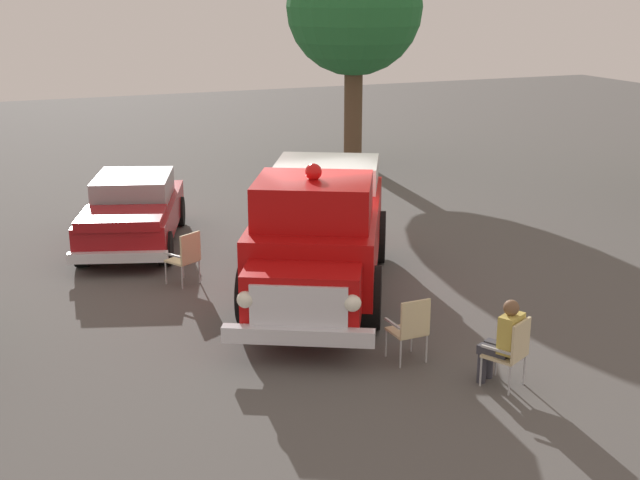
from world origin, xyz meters
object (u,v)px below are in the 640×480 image
Objects in this scene: oak_tree_right at (354,8)px; lawn_chair_by_car at (411,326)px; lawn_chair_spare at (186,255)px; spectator_standing at (354,196)px; classic_hot_rod at (133,211)px; vintage_fire_truck at (319,230)px; lawn_chair_near_truck at (512,349)px; spectator_seated at (504,339)px.

lawn_chair_by_car is at bearing 158.94° from oak_tree_right.
spectator_standing is at bearing -68.73° from lawn_chair_spare.
lawn_chair_by_car is 0.61× the size of spectator_standing.
classic_hot_rod is 2.99m from lawn_chair_spare.
oak_tree_right is at bearing -21.06° from lawn_chair_by_car.
vintage_fire_truck is 1.33× the size of classic_hot_rod.
lawn_chair_near_truck is 0.61× the size of spectator_standing.
spectator_standing is at bearing -7.75° from lawn_chair_near_truck.
lawn_chair_by_car is at bearing -154.21° from lawn_chair_spare.
classic_hot_rod is 9.54m from lawn_chair_near_truck.
lawn_chair_by_car is at bearing 35.58° from lawn_chair_near_truck.
vintage_fire_truck is 6.15× the size of lawn_chair_near_truck.
lawn_chair_near_truck is 16.29m from oak_tree_right.
vintage_fire_truck is 3.33m from lawn_chair_by_car.
spectator_seated is at bearing 29.35° from lawn_chair_near_truck.
spectator_standing is (2.97, -2.05, -0.23)m from vintage_fire_truck.
oak_tree_right is at bearing -39.36° from lawn_chair_spare.
lawn_chair_by_car is 1.42m from spectator_seated.
lawn_chair_near_truck is 7.58m from spectator_standing.
lawn_chair_spare is at bearing 25.79° from lawn_chair_by_car.
lawn_chair_by_car is (1.26, 0.90, 0.00)m from lawn_chair_near_truck.
lawn_chair_by_car is at bearing -160.53° from classic_hot_rod.
oak_tree_right is at bearing -16.36° from lawn_chair_near_truck.
classic_hot_rod is at bearing 22.05° from lawn_chair_near_truck.
spectator_seated is (-1.14, -0.83, 0.11)m from lawn_chair_by_car.
vintage_fire_truck reaches higher than lawn_chair_spare.
vintage_fire_truck is 4.55m from spectator_seated.
lawn_chair_near_truck is 6.67m from lawn_chair_spare.
lawn_chair_near_truck is 0.17m from spectator_seated.
spectator_seated is 7.47m from spectator_standing.
lawn_chair_near_truck is at bearing -150.65° from spectator_seated.
lawn_chair_spare is (-2.95, -0.44, -0.16)m from classic_hot_rod.
vintage_fire_truck reaches higher than classic_hot_rod.
vintage_fire_truck reaches higher than lawn_chair_near_truck.
lawn_chair_near_truck is 1.00× the size of lawn_chair_by_car.
lawn_chair_near_truck is at bearing -167.23° from vintage_fire_truck.
oak_tree_right is (13.86, -5.34, 4.15)m from lawn_chair_by_car.
classic_hot_rod is 4.63× the size of lawn_chair_spare.
lawn_chair_near_truck is at bearing -151.95° from lawn_chair_spare.
classic_hot_rod reaches higher than lawn_chair_near_truck.
oak_tree_right reaches higher than classic_hot_rod.
vintage_fire_truck is 5.03m from classic_hot_rod.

